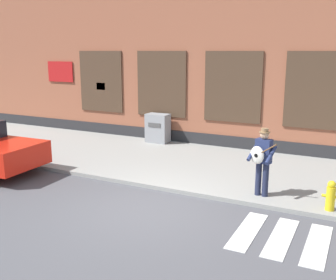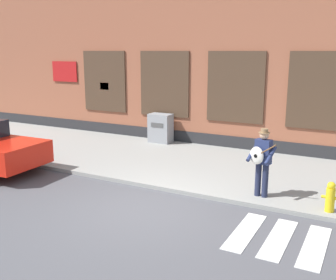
{
  "view_description": "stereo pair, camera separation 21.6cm",
  "coord_description": "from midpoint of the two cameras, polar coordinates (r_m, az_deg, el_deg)",
  "views": [
    {
      "loc": [
        4.33,
        -7.51,
        3.65
      ],
      "look_at": [
        -0.24,
        1.57,
        1.34
      ],
      "focal_mm": 42.0,
      "sensor_mm": 36.0,
      "label": 1
    },
    {
      "loc": [
        4.52,
        -7.41,
        3.65
      ],
      "look_at": [
        -0.24,
        1.57,
        1.34
      ],
      "focal_mm": 42.0,
      "sensor_mm": 36.0,
      "label": 2
    }
  ],
  "objects": [
    {
      "name": "fire_hydrant",
      "position": [
        9.64,
        21.94,
        -7.52
      ],
      "size": [
        0.38,
        0.2,
        0.7
      ],
      "color": "gold",
      "rests_on": "sidewalk"
    },
    {
      "name": "utility_box",
      "position": [
        15.49,
        -1.89,
        1.74
      ],
      "size": [
        0.89,
        0.58,
        1.13
      ],
      "color": "gray",
      "rests_on": "sidewalk"
    },
    {
      "name": "sidewalk",
      "position": [
        12.62,
        5.06,
        -3.79
      ],
      "size": [
        28.0,
        5.06,
        0.11
      ],
      "color": "gray",
      "rests_on": "ground"
    },
    {
      "name": "busker",
      "position": [
        9.88,
        12.9,
        -2.58
      ],
      "size": [
        0.72,
        0.62,
        1.71
      ],
      "color": "#1E233D",
      "rests_on": "sidewalk"
    },
    {
      "name": "building_backdrop",
      "position": [
        16.39,
        11.31,
        12.07
      ],
      "size": [
        28.0,
        4.06,
        7.02
      ],
      "color": "#99563D",
      "rests_on": "ground"
    },
    {
      "name": "ground_plane",
      "position": [
        9.41,
        -3.71,
        -10.04
      ],
      "size": [
        160.0,
        160.0,
        0.0
      ],
      "primitive_type": "plane",
      "color": "#4C4C51"
    }
  ]
}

